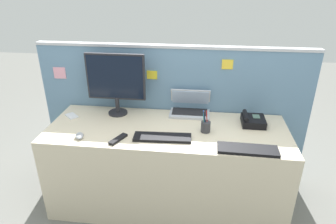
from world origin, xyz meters
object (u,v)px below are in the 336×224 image
(desktop_monitor, at_px, (116,80))
(keyboard_spare, at_px, (162,137))
(laptop, at_px, (190,107))
(desk_phone, at_px, (252,121))
(computer_mouse_right_hand, at_px, (79,136))
(cell_phone_white_slab, at_px, (72,116))
(tv_remote, at_px, (118,139))
(pen_cup, at_px, (206,126))
(keyboard_main, at_px, (248,149))

(desktop_monitor, distance_m, keyboard_spare, 0.68)
(desktop_monitor, height_order, laptop, desktop_monitor)
(desk_phone, xyz_separation_m, computer_mouse_right_hand, (-1.33, -0.39, -0.02))
(laptop, distance_m, cell_phone_white_slab, 1.04)
(desktop_monitor, height_order, tv_remote, desktop_monitor)
(desktop_monitor, distance_m, pen_cup, 0.86)
(desk_phone, height_order, keyboard_spare, desk_phone)
(keyboard_main, relative_size, cell_phone_white_slab, 3.40)
(desk_phone, xyz_separation_m, keyboard_spare, (-0.70, -0.32, -0.02))
(desk_phone, bearing_deg, laptop, 162.91)
(desktop_monitor, bearing_deg, pen_cup, -18.05)
(desktop_monitor, bearing_deg, laptop, 7.52)
(desk_phone, relative_size, pen_cup, 1.09)
(cell_phone_white_slab, bearing_deg, computer_mouse_right_hand, -105.43)
(desk_phone, bearing_deg, keyboard_main, -101.45)
(desk_phone, height_order, computer_mouse_right_hand, desk_phone)
(keyboard_main, distance_m, computer_mouse_right_hand, 1.25)
(keyboard_main, distance_m, keyboard_spare, 0.63)
(keyboard_spare, bearing_deg, cell_phone_white_slab, 158.24)
(pen_cup, bearing_deg, tv_remote, -161.79)
(desk_phone, relative_size, keyboard_spare, 0.46)
(desktop_monitor, relative_size, laptop, 1.55)
(keyboard_spare, height_order, pen_cup, pen_cup)
(keyboard_spare, distance_m, cell_phone_white_slab, 0.89)
(tv_remote, bearing_deg, desk_phone, 45.75)
(keyboard_main, bearing_deg, laptop, 128.34)
(computer_mouse_right_hand, distance_m, pen_cup, 0.97)
(pen_cup, xyz_separation_m, cell_phone_white_slab, (-1.16, 0.14, -0.04))
(keyboard_spare, height_order, computer_mouse_right_hand, computer_mouse_right_hand)
(keyboard_main, bearing_deg, cell_phone_white_slab, 166.59)
(computer_mouse_right_hand, bearing_deg, pen_cup, -7.71)
(keyboard_main, bearing_deg, desk_phone, 79.82)
(computer_mouse_right_hand, bearing_deg, keyboard_spare, -14.69)
(pen_cup, bearing_deg, keyboard_main, -39.43)
(keyboard_main, height_order, keyboard_spare, same)
(cell_phone_white_slab, bearing_deg, keyboard_spare, -65.70)
(computer_mouse_right_hand, height_order, tv_remote, computer_mouse_right_hand)
(tv_remote, bearing_deg, pen_cup, 43.31)
(pen_cup, relative_size, cell_phone_white_slab, 1.47)
(computer_mouse_right_hand, xyz_separation_m, cell_phone_white_slab, (-0.21, 0.35, -0.01))
(keyboard_spare, bearing_deg, keyboard_main, -11.64)
(keyboard_main, relative_size, computer_mouse_right_hand, 4.23)
(laptop, xyz_separation_m, cell_phone_white_slab, (-1.02, -0.20, -0.05))
(pen_cup, distance_m, cell_phone_white_slab, 1.17)
(cell_phone_white_slab, bearing_deg, desktop_monitor, -30.15)
(desktop_monitor, relative_size, tv_remote, 3.16)
(cell_phone_white_slab, distance_m, tv_remote, 0.62)
(pen_cup, height_order, tv_remote, pen_cup)
(keyboard_spare, bearing_deg, desk_phone, 21.86)
(computer_mouse_right_hand, relative_size, pen_cup, 0.55)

